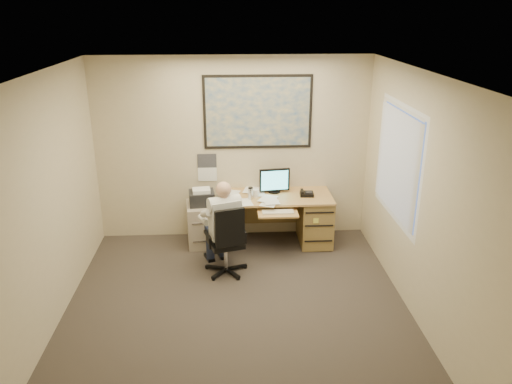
{
  "coord_description": "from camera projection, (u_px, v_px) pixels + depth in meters",
  "views": [
    {
      "loc": [
        -0.07,
        -4.83,
        3.32
      ],
      "look_at": [
        0.29,
        1.3,
        1.03
      ],
      "focal_mm": 35.0,
      "sensor_mm": 36.0,
      "label": 1
    }
  ],
  "objects": [
    {
      "name": "window_blinds",
      "position": [
        398.0,
        163.0,
        6.0
      ],
      "size": [
        0.06,
        1.4,
        1.3
      ],
      "primitive_type": null,
      "color": "beige",
      "rests_on": "room_shell"
    },
    {
      "name": "person",
      "position": [
        225.0,
        228.0,
        6.46
      ],
      "size": [
        0.75,
        0.89,
        1.26
      ],
      "primitive_type": null,
      "rotation": [
        0.0,
        0.0,
        0.35
      ],
      "color": "silver",
      "rests_on": "office_chair"
    },
    {
      "name": "wall_calendar",
      "position": [
        207.0,
        168.0,
        7.38
      ],
      "size": [
        0.28,
        0.01,
        0.42
      ],
      "primitive_type": "cube",
      "color": "white",
      "rests_on": "room_shell"
    },
    {
      "name": "filing_cabinet",
      "position": [
        203.0,
        220.0,
        7.32
      ],
      "size": [
        0.5,
        0.58,
        0.87
      ],
      "rotation": [
        0.0,
        0.0,
        0.11
      ],
      "color": "#AB9C89",
      "rests_on": "ground"
    },
    {
      "name": "desk",
      "position": [
        298.0,
        214.0,
        7.35
      ],
      "size": [
        1.6,
        0.97,
        1.11
      ],
      "color": "tan",
      "rests_on": "ground"
    },
    {
      "name": "room_shell",
      "position": [
        236.0,
        207.0,
        5.21
      ],
      "size": [
        4.0,
        4.5,
        2.7
      ],
      "color": "#362F29",
      "rests_on": "ground"
    },
    {
      "name": "world_map",
      "position": [
        258.0,
        112.0,
        7.12
      ],
      "size": [
        1.56,
        0.03,
        1.06
      ],
      "primitive_type": "cube",
      "color": "#1E4C93",
      "rests_on": "room_shell"
    },
    {
      "name": "office_chair",
      "position": [
        225.0,
        254.0,
        6.51
      ],
      "size": [
        0.72,
        0.72,
        0.97
      ],
      "rotation": [
        0.0,
        0.0,
        0.29
      ],
      "color": "black",
      "rests_on": "ground"
    }
  ]
}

